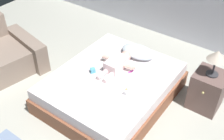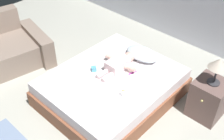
{
  "view_description": "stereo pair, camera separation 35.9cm",
  "coord_description": "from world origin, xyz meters",
  "px_view_note": "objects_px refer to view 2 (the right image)",
  "views": [
    {
      "loc": [
        1.38,
        -1.3,
        2.74
      ],
      "look_at": [
        -0.26,
        0.98,
        0.5
      ],
      "focal_mm": 44.29,
      "sensor_mm": 36.0,
      "label": 1
    },
    {
      "loc": [
        1.66,
        -1.07,
        2.74
      ],
      "look_at": [
        -0.26,
        0.98,
        0.5
      ],
      "focal_mm": 44.29,
      "sensor_mm": 36.0,
      "label": 2
    }
  ],
  "objects_px": {
    "pillow": "(142,54)",
    "toy_block": "(94,69)",
    "bed": "(112,87)",
    "toothbrush": "(133,72)",
    "baby": "(119,64)",
    "baby_bottle": "(123,92)",
    "lamp": "(219,65)",
    "nightstand": "(208,99)"
  },
  "relations": [
    {
      "from": "toothbrush",
      "to": "baby_bottle",
      "type": "bearing_deg",
      "value": -67.01
    },
    {
      "from": "toothbrush",
      "to": "baby",
      "type": "bearing_deg",
      "value": -166.15
    },
    {
      "from": "baby_bottle",
      "to": "lamp",
      "type": "bearing_deg",
      "value": 45.14
    },
    {
      "from": "lamp",
      "to": "baby_bottle",
      "type": "xyz_separation_m",
      "value": [
        -0.77,
        -0.77,
        -0.39
      ]
    },
    {
      "from": "toothbrush",
      "to": "bed",
      "type": "bearing_deg",
      "value": -123.64
    },
    {
      "from": "pillow",
      "to": "baby_bottle",
      "type": "xyz_separation_m",
      "value": [
        0.3,
        -0.76,
        -0.04
      ]
    },
    {
      "from": "bed",
      "to": "pillow",
      "type": "relative_size",
      "value": 3.5
    },
    {
      "from": "lamp",
      "to": "toy_block",
      "type": "distance_m",
      "value": 1.57
    },
    {
      "from": "bed",
      "to": "lamp",
      "type": "distance_m",
      "value": 1.4
    },
    {
      "from": "toy_block",
      "to": "baby_bottle",
      "type": "xyz_separation_m",
      "value": [
        0.59,
        -0.07,
        -0.0
      ]
    },
    {
      "from": "baby",
      "to": "lamp",
      "type": "xyz_separation_m",
      "value": [
        1.15,
        0.42,
        0.35
      ]
    },
    {
      "from": "bed",
      "to": "baby",
      "type": "distance_m",
      "value": 0.34
    },
    {
      "from": "bed",
      "to": "nightstand",
      "type": "distance_m",
      "value": 1.26
    },
    {
      "from": "bed",
      "to": "toothbrush",
      "type": "xyz_separation_m",
      "value": [
        0.16,
        0.25,
        0.21
      ]
    },
    {
      "from": "toothbrush",
      "to": "lamp",
      "type": "relative_size",
      "value": 0.4
    },
    {
      "from": "baby_bottle",
      "to": "bed",
      "type": "bearing_deg",
      "value": 155.19
    },
    {
      "from": "pillow",
      "to": "baby",
      "type": "distance_m",
      "value": 0.42
    },
    {
      "from": "nightstand",
      "to": "lamp",
      "type": "xyz_separation_m",
      "value": [
        0.0,
        0.0,
        0.54
      ]
    },
    {
      "from": "baby",
      "to": "lamp",
      "type": "height_order",
      "value": "lamp"
    },
    {
      "from": "lamp",
      "to": "pillow",
      "type": "bearing_deg",
      "value": -179.25
    },
    {
      "from": "pillow",
      "to": "baby",
      "type": "bearing_deg",
      "value": -100.9
    },
    {
      "from": "toy_block",
      "to": "baby_bottle",
      "type": "bearing_deg",
      "value": -6.38
    },
    {
      "from": "pillow",
      "to": "toothbrush",
      "type": "bearing_deg",
      "value": -69.5
    },
    {
      "from": "bed",
      "to": "toothbrush",
      "type": "distance_m",
      "value": 0.36
    },
    {
      "from": "bed",
      "to": "nightstand",
      "type": "xyz_separation_m",
      "value": [
        1.1,
        0.62,
        0.07
      ]
    },
    {
      "from": "bed",
      "to": "toy_block",
      "type": "height_order",
      "value": "toy_block"
    },
    {
      "from": "pillow",
      "to": "toy_block",
      "type": "height_order",
      "value": "pillow"
    },
    {
      "from": "pillow",
      "to": "nightstand",
      "type": "xyz_separation_m",
      "value": [
        1.07,
        0.01,
        -0.19
      ]
    },
    {
      "from": "toy_block",
      "to": "pillow",
      "type": "bearing_deg",
      "value": 67.62
    },
    {
      "from": "toothbrush",
      "to": "toy_block",
      "type": "height_order",
      "value": "toy_block"
    },
    {
      "from": "lamp",
      "to": "toy_block",
      "type": "relative_size",
      "value": 4.08
    },
    {
      "from": "toy_block",
      "to": "baby_bottle",
      "type": "height_order",
      "value": "baby_bottle"
    },
    {
      "from": "lamp",
      "to": "nightstand",
      "type": "bearing_deg",
      "value": -90.0
    },
    {
      "from": "pillow",
      "to": "lamp",
      "type": "relative_size",
      "value": 1.41
    },
    {
      "from": "bed",
      "to": "toy_block",
      "type": "xyz_separation_m",
      "value": [
        -0.25,
        -0.09,
        0.23
      ]
    },
    {
      "from": "bed",
      "to": "lamp",
      "type": "bearing_deg",
      "value": 29.27
    },
    {
      "from": "pillow",
      "to": "toothbrush",
      "type": "distance_m",
      "value": 0.38
    },
    {
      "from": "baby",
      "to": "toy_block",
      "type": "distance_m",
      "value": 0.35
    },
    {
      "from": "baby",
      "to": "toy_block",
      "type": "relative_size",
      "value": 7.38
    },
    {
      "from": "toy_block",
      "to": "nightstand",
      "type": "bearing_deg",
      "value": 27.49
    },
    {
      "from": "baby",
      "to": "baby_bottle",
      "type": "bearing_deg",
      "value": -42.31
    },
    {
      "from": "lamp",
      "to": "toy_block",
      "type": "bearing_deg",
      "value": -152.5
    }
  ]
}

